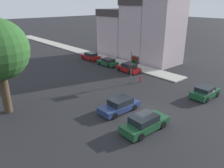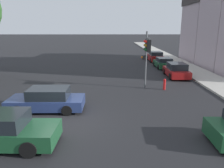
{
  "view_description": "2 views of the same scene",
  "coord_description": "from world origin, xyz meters",
  "views": [
    {
      "loc": [
        -15.74,
        -13.1,
        10.89
      ],
      "look_at": [
        0.35,
        5.08,
        1.76
      ],
      "focal_mm": 35.0,
      "sensor_mm": 36.0,
      "label": 1
    },
    {
      "loc": [
        2.49,
        -10.83,
        4.98
      ],
      "look_at": [
        2.66,
        3.37,
        1.28
      ],
      "focal_mm": 35.0,
      "sensor_mm": 36.0,
      "label": 2
    }
  ],
  "objects": [
    {
      "name": "ground_plane",
      "position": [
        0.0,
        0.0,
        0.0
      ],
      "size": [
        300.0,
        300.0,
        0.0
      ],
      "primitive_type": "plane",
      "color": "black"
    },
    {
      "name": "sidewalk_strip",
      "position": [
        12.21,
        32.82,
        0.08
      ],
      "size": [
        3.2,
        60.0,
        0.16
      ],
      "color": "#ADA89E",
      "rests_on": "ground_plane"
    },
    {
      "name": "traffic_signal",
      "position": [
        5.42,
        6.35,
        3.31
      ],
      "size": [
        0.56,
        1.62,
        4.67
      ],
      "rotation": [
        0.0,
        0.0,
        3.13
      ],
      "color": "#515456",
      "rests_on": "ground_plane"
    },
    {
      "name": "crossing_car_0",
      "position": [
        -2.2,
        -2.26,
        0.71
      ],
      "size": [
        4.83,
        2.08,
        1.5
      ],
      "rotation": [
        0.0,
        0.0,
        -0.03
      ],
      "color": "#194728",
      "rests_on": "ground_plane"
    },
    {
      "name": "crossing_car_1",
      "position": [
        -1.35,
        1.95,
        0.66
      ],
      "size": [
        4.56,
        2.03,
        1.4
      ],
      "rotation": [
        0.0,
        0.0,
        3.14
      ],
      "color": "navy",
      "rests_on": "ground_plane"
    },
    {
      "name": "parked_car_0",
      "position": [
        9.35,
        11.06,
        0.69
      ],
      "size": [
        2.07,
        4.16,
        1.47
      ],
      "rotation": [
        0.0,
        0.0,
        1.55
      ],
      "color": "maroon",
      "rests_on": "ground_plane"
    },
    {
      "name": "parked_car_1",
      "position": [
        9.32,
        16.36,
        0.61
      ],
      "size": [
        2.05,
        4.01,
        1.29
      ],
      "rotation": [
        0.0,
        0.0,
        1.59
      ],
      "color": "#194728",
      "rests_on": "ground_plane"
    },
    {
      "name": "parked_car_2",
      "position": [
        9.38,
        21.72,
        0.71
      ],
      "size": [
        2.01,
        4.26,
        1.49
      ],
      "rotation": [
        0.0,
        0.0,
        1.57
      ],
      "color": "maroon",
      "rests_on": "ground_plane"
    },
    {
      "name": "fire_hydrant",
      "position": [
        6.99,
        6.38,
        0.49
      ],
      "size": [
        0.22,
        0.22,
        0.92
      ],
      "color": "red",
      "rests_on": "ground_plane"
    }
  ]
}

